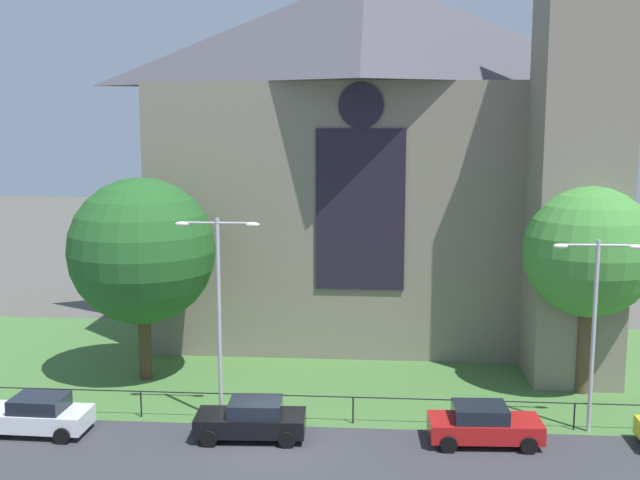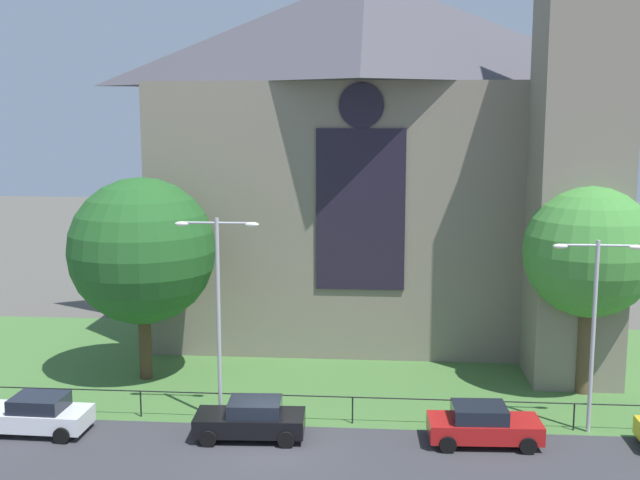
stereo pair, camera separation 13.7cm
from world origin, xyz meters
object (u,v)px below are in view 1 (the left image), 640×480
(tree_left_near, at_px, (142,251))
(parked_car_white, at_px, (36,415))
(parked_car_black, at_px, (252,419))
(streetlamp_far, at_px, (595,310))
(church_building, at_px, (377,153))
(tree_right_near, at_px, (589,252))
(parked_car_red, at_px, (484,425))
(streetlamp_near, at_px, (219,294))

(tree_left_near, relative_size, parked_car_white, 2.25)
(parked_car_white, relative_size, parked_car_black, 0.99)
(streetlamp_far, relative_size, parked_car_black, 1.79)
(church_building, bearing_deg, parked_car_white, -129.66)
(parked_car_black, bearing_deg, streetlamp_far, -175.49)
(streetlamp_far, bearing_deg, church_building, 121.44)
(tree_right_near, relative_size, parked_car_red, 2.18)
(tree_left_near, relative_size, parked_car_red, 2.23)
(tree_right_near, height_order, parked_car_red, tree_right_near)
(streetlamp_far, distance_m, parked_car_red, 6.15)
(parked_car_red, bearing_deg, streetlamp_near, 169.38)
(church_building, height_order, parked_car_red, church_building)
(church_building, xyz_separation_m, tree_right_near, (9.37, -9.36, -3.88))
(church_building, distance_m, streetlamp_near, 16.01)
(church_building, xyz_separation_m, tree_left_near, (-10.76, -9.01, -4.15))
(tree_right_near, xyz_separation_m, streetlamp_far, (-0.86, -4.55, -1.48))
(streetlamp_far, relative_size, parked_car_red, 1.79)
(tree_left_near, distance_m, streetlamp_near, 6.78)
(tree_left_near, distance_m, parked_car_black, 10.48)
(streetlamp_near, relative_size, parked_car_red, 1.95)
(streetlamp_far, xyz_separation_m, parked_car_red, (-4.28, -1.48, -4.17))
(tree_left_near, relative_size, tree_right_near, 1.02)
(church_building, xyz_separation_m, streetlamp_near, (-6.16, -13.92, -4.98))
(streetlamp_far, height_order, parked_car_red, streetlamp_far)
(tree_right_near, bearing_deg, streetlamp_far, -100.67)
(church_building, bearing_deg, parked_car_red, -74.64)
(streetlamp_near, bearing_deg, church_building, 66.14)
(church_building, relative_size, streetlamp_far, 3.40)
(tree_left_near, xyz_separation_m, streetlamp_near, (4.60, -4.91, -0.82))
(church_building, relative_size, tree_right_near, 2.79)
(tree_left_near, height_order, parked_car_black, tree_left_near)
(parked_car_black, height_order, parked_car_red, same)
(church_building, bearing_deg, tree_right_near, -45.00)
(parked_car_white, bearing_deg, tree_left_near, -107.51)
(parked_car_red, bearing_deg, streetlamp_far, 16.65)
(streetlamp_near, xyz_separation_m, parked_car_black, (1.55, -1.66, -4.55))
(church_building, xyz_separation_m, parked_car_red, (4.23, -15.40, -9.53))
(streetlamp_near, height_order, streetlamp_far, streetlamp_near)
(church_building, relative_size, parked_car_white, 6.13)
(streetlamp_near, bearing_deg, streetlamp_far, 0.00)
(church_building, height_order, tree_right_near, church_building)
(streetlamp_near, relative_size, parked_car_black, 1.95)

